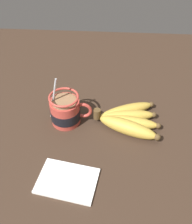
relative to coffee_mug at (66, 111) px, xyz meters
The scene contains 4 objects.
table 11.23cm from the coffee_mug, ahead, with size 113.28×113.28×3.50cm.
coffee_mug is the anchor object (origin of this frame).
banana_bunch 17.24cm from the coffee_mug, ahead, with size 18.52×16.48×4.31cm.
napkin 19.87cm from the coffee_mug, 80.81° to the right, with size 14.68×11.39×0.60cm.
Camera 1 is at (2.04, -49.88, 54.16)cm, focal length 40.00 mm.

